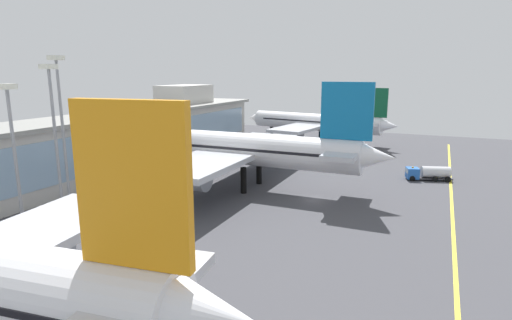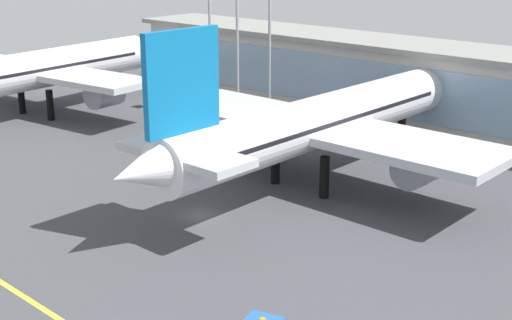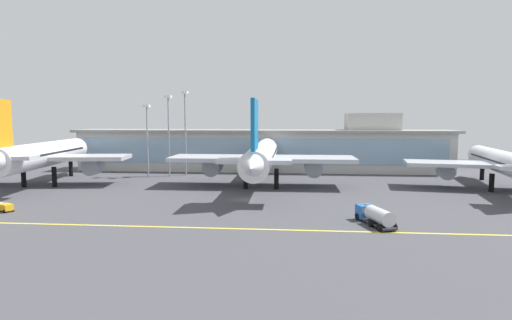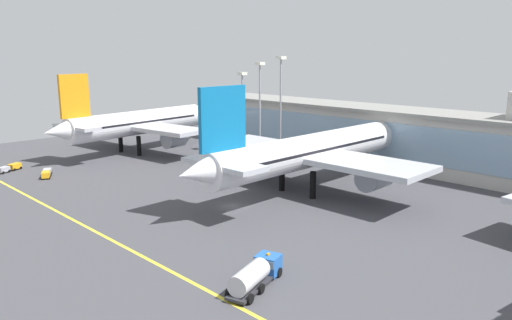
{
  "view_description": "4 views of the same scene",
  "coord_description": "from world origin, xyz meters",
  "views": [
    {
      "loc": [
        -67.46,
        -19.0,
        21.99
      ],
      "look_at": [
        8.91,
        15.0,
        4.16
      ],
      "focal_mm": 29.15,
      "sensor_mm": 36.0,
      "label": 1
    },
    {
      "loc": [
        51.34,
        -47.03,
        28.37
      ],
      "look_at": [
        4.11,
        4.19,
        6.1
      ],
      "focal_mm": 49.34,
      "sensor_mm": 36.0,
      "label": 2
    },
    {
      "loc": [
        10.11,
        -82.1,
        16.74
      ],
      "look_at": [
        1.42,
        13.94,
        6.79
      ],
      "focal_mm": 28.73,
      "sensor_mm": 36.0,
      "label": 3
    },
    {
      "loc": [
        58.45,
        -52.75,
        25.12
      ],
      "look_at": [
        -9.65,
        14.94,
        4.2
      ],
      "focal_mm": 34.54,
      "sensor_mm": 36.0,
      "label": 4
    }
  ],
  "objects": [
    {
      "name": "airliner_near_right",
      "position": [
        2.64,
        16.65,
        7.44
      ],
      "size": [
        44.85,
        59.08,
        20.33
      ],
      "rotation": [
        0.0,
        0.0,
        1.58
      ],
      "color": "black",
      "rests_on": "ground"
    },
    {
      "name": "apron_light_mast_west",
      "position": [
        -25.09,
        31.58,
        15.12
      ],
      "size": [
        1.8,
        1.8,
        23.02
      ],
      "color": "gray",
      "rests_on": "ground"
    },
    {
      "name": "ground_plane",
      "position": [
        0.0,
        0.0,
        0.0
      ],
      "size": [
        180.0,
        180.0,
        0.0
      ],
      "primitive_type": "plane",
      "color": "#424247"
    },
    {
      "name": "terminal_building",
      "position": [
        1.72,
        47.09,
        6.99
      ],
      "size": [
        118.67,
        14.0,
        18.17
      ],
      "color": "beige",
      "rests_on": "ground"
    },
    {
      "name": "fuel_tanker_truck",
      "position": [
        22.99,
        -17.46,
        1.51
      ],
      "size": [
        5.23,
        9.35,
        2.9
      ],
      "rotation": [
        0.0,
        0.0,
        1.88
      ],
      "color": "black",
      "rests_on": "ground"
    },
    {
      "name": "apron_light_mast_east",
      "position": [
        -31.46,
        31.79,
        13.7
      ],
      "size": [
        1.8,
        1.8,
        20.48
      ],
      "color": "gray",
      "rests_on": "ground"
    },
    {
      "name": "taxiway_centreline_stripe",
      "position": [
        0.0,
        -22.0,
        0.01
      ],
      "size": [
        144.0,
        0.5,
        0.01
      ],
      "primitive_type": "cube",
      "color": "yellow",
      "rests_on": "ground"
    },
    {
      "name": "baggage_tug_near",
      "position": [
        -52.87,
        -17.48,
        0.79
      ],
      "size": [
        3.88,
        5.7,
        1.4
      ],
      "rotation": [
        0.0,
        0.0,
        2.02
      ],
      "color": "black",
      "rests_on": "ground"
    },
    {
      "name": "service_truck_far",
      "position": [
        -42.28,
        -13.82,
        0.79
      ],
      "size": [
        5.66,
        4.01,
        1.4
      ],
      "rotation": [
        0.0,
        0.0,
        5.81
      ],
      "color": "black",
      "rests_on": "ground"
    },
    {
      "name": "apron_light_mast_centre",
      "position": [
        -21.07,
        34.6,
        15.87
      ],
      "size": [
        1.8,
        1.8,
        24.37
      ],
      "color": "gray",
      "rests_on": "ground"
    },
    {
      "name": "airliner_near_left",
      "position": [
        -51.58,
        13.96,
        7.52
      ],
      "size": [
        41.68,
        50.48,
        20.51
      ],
      "rotation": [
        0.0,
        0.0,
        1.69
      ],
      "color": "black",
      "rests_on": "ground"
    }
  ]
}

